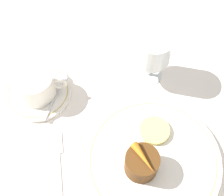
# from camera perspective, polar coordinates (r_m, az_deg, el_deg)

# --- Properties ---
(ground_plane) EXTENTS (3.00, 3.00, 0.00)m
(ground_plane) POSITION_cam_1_polar(r_m,az_deg,el_deg) (0.65, 4.75, -6.67)
(ground_plane) COLOR white
(dinner_plate) EXTENTS (0.27, 0.27, 0.01)m
(dinner_plate) POSITION_cam_1_polar(r_m,az_deg,el_deg) (0.62, 7.45, -11.08)
(dinner_plate) COLOR white
(dinner_plate) RESTS_ON ground_plane
(saucer) EXTENTS (0.15, 0.15, 0.01)m
(saucer) POSITION_cam_1_polar(r_m,az_deg,el_deg) (0.71, -13.34, 1.05)
(saucer) COLOR white
(saucer) RESTS_ON ground_plane
(coffee_cup) EXTENTS (0.11, 0.09, 0.06)m
(coffee_cup) POSITION_cam_1_polar(r_m,az_deg,el_deg) (0.68, -13.96, 2.45)
(coffee_cup) COLOR white
(coffee_cup) RESTS_ON saucer
(spoon) EXTENTS (0.05, 0.12, 0.00)m
(spoon) POSITION_cam_1_polar(r_m,az_deg,el_deg) (0.69, -9.88, 1.15)
(spoon) COLOR silver
(spoon) RESTS_ON saucer
(wine_glass) EXTENTS (0.08, 0.08, 0.13)m
(wine_glass) POSITION_cam_1_polar(r_m,az_deg,el_deg) (0.65, 7.41, 8.56)
(wine_glass) COLOR silver
(wine_glass) RESTS_ON ground_plane
(fork) EXTENTS (0.04, 0.19, 0.01)m
(fork) POSITION_cam_1_polar(r_m,az_deg,el_deg) (0.63, -9.80, -12.02)
(fork) COLOR silver
(fork) RESTS_ON ground_plane
(dessert_cake) EXTENTS (0.06, 0.06, 0.05)m
(dessert_cake) POSITION_cam_1_polar(r_m,az_deg,el_deg) (0.59, 5.47, -11.80)
(dessert_cake) COLOR #563314
(dessert_cake) RESTS_ON dinner_plate
(carrot_garnish) EXTENTS (0.04, 0.06, 0.01)m
(carrot_garnish) POSITION_cam_1_polar(r_m,az_deg,el_deg) (0.56, 5.75, -10.74)
(carrot_garnish) COLOR orange
(carrot_garnish) RESTS_ON dessert_cake
(pineapple_slice) EXTENTS (0.06, 0.06, 0.01)m
(pineapple_slice) POSITION_cam_1_polar(r_m,az_deg,el_deg) (0.64, 7.76, -5.79)
(pineapple_slice) COLOR #EFE075
(pineapple_slice) RESTS_ON dinner_plate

